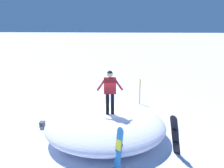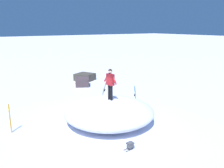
{
  "view_description": "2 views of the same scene",
  "coord_description": "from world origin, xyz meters",
  "px_view_note": "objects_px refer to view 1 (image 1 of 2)",
  "views": [
    {
      "loc": [
        0.73,
        -10.56,
        4.78
      ],
      "look_at": [
        -0.06,
        -0.04,
        2.26
      ],
      "focal_mm": 41.13,
      "sensor_mm": 36.0,
      "label": 1
    },
    {
      "loc": [
        -10.39,
        5.98,
        5.24
      ],
      "look_at": [
        0.16,
        -1.07,
        2.02
      ],
      "focal_mm": 36.53,
      "sensor_mm": 36.0,
      "label": 2
    }
  ],
  "objects_px": {
    "snowboard_secondary_upright": "(119,150)",
    "trail_marker_pole": "(140,91)",
    "backpack_near": "(42,125)",
    "snowboard_primary_upright": "(175,135)",
    "snowboarder_standing": "(110,88)"
  },
  "relations": [
    {
      "from": "snowboard_primary_upright",
      "to": "backpack_near",
      "type": "height_order",
      "value": "snowboard_primary_upright"
    },
    {
      "from": "snowboard_primary_upright",
      "to": "trail_marker_pole",
      "type": "bearing_deg",
      "value": 99.92
    },
    {
      "from": "snowboard_primary_upright",
      "to": "snowboard_secondary_upright",
      "type": "relative_size",
      "value": 1.05
    },
    {
      "from": "trail_marker_pole",
      "to": "backpack_near",
      "type": "bearing_deg",
      "value": -138.93
    },
    {
      "from": "snowboard_primary_upright",
      "to": "snowboard_secondary_upright",
      "type": "height_order",
      "value": "snowboard_primary_upright"
    },
    {
      "from": "snowboard_secondary_upright",
      "to": "trail_marker_pole",
      "type": "height_order",
      "value": "snowboard_secondary_upright"
    },
    {
      "from": "snowboard_secondary_upright",
      "to": "trail_marker_pole",
      "type": "bearing_deg",
      "value": 83.03
    },
    {
      "from": "backpack_near",
      "to": "snowboarder_standing",
      "type": "bearing_deg",
      "value": -18.51
    },
    {
      "from": "backpack_near",
      "to": "trail_marker_pole",
      "type": "relative_size",
      "value": 0.35
    },
    {
      "from": "snowboard_secondary_upright",
      "to": "trail_marker_pole",
      "type": "xyz_separation_m",
      "value": [
        0.9,
        7.37,
        0.0
      ]
    },
    {
      "from": "trail_marker_pole",
      "to": "snowboard_primary_upright",
      "type": "bearing_deg",
      "value": -80.08
    },
    {
      "from": "trail_marker_pole",
      "to": "snowboard_secondary_upright",
      "type": "bearing_deg",
      "value": -96.97
    },
    {
      "from": "snowboarder_standing",
      "to": "snowboard_primary_upright",
      "type": "xyz_separation_m",
      "value": [
        2.45,
        -1.05,
        -1.42
      ]
    },
    {
      "from": "snowboard_primary_upright",
      "to": "snowboard_secondary_upright",
      "type": "xyz_separation_m",
      "value": [
        -1.98,
        -1.2,
        -0.04
      ]
    },
    {
      "from": "snowboarder_standing",
      "to": "trail_marker_pole",
      "type": "bearing_deg",
      "value": 75.02
    }
  ]
}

